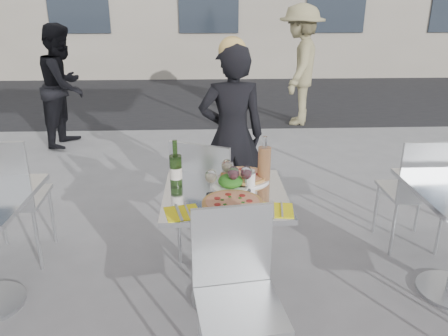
{
  "coord_description": "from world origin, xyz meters",
  "views": [
    {
      "loc": [
        -0.11,
        -2.34,
        1.81
      ],
      "look_at": [
        0.0,
        0.15,
        0.85
      ],
      "focal_mm": 35.0,
      "sensor_mm": 36.0,
      "label": 1
    }
  ],
  "objects_px": {
    "wineglass_white_a": "(211,177)",
    "napkin_left": "(182,213)",
    "salad_plate": "(230,182)",
    "wineglass_white_b": "(227,167)",
    "napkin_right": "(276,210)",
    "wineglass_red_b": "(246,174)",
    "chair_near": "(236,283)",
    "pizza_near": "(233,203)",
    "pedestrian_a": "(64,86)",
    "chair_far": "(207,192)",
    "wine_bottle": "(176,169)",
    "pedestrian_b": "(300,66)",
    "wineglass_red_a": "(233,174)",
    "pizza_far": "(244,176)",
    "carafe": "(264,163)",
    "woman_diner": "(232,136)",
    "side_chair_lfar": "(6,192)",
    "main_table": "(225,225)",
    "side_chair_rfar": "(418,186)",
    "sugar_shaker": "(250,179)"
  },
  "relations": [
    {
      "from": "chair_near",
      "to": "woman_diner",
      "type": "distance_m",
      "value": 1.73
    },
    {
      "from": "pedestrian_b",
      "to": "wineglass_white_a",
      "type": "relative_size",
      "value": 11.34
    },
    {
      "from": "salad_plate",
      "to": "wineglass_white_b",
      "type": "relative_size",
      "value": 1.4
    },
    {
      "from": "pizza_far",
      "to": "salad_plate",
      "type": "bearing_deg",
      "value": -122.96
    },
    {
      "from": "chair_near",
      "to": "woman_diner",
      "type": "height_order",
      "value": "woman_diner"
    },
    {
      "from": "woman_diner",
      "to": "pedestrian_b",
      "type": "bearing_deg",
      "value": -115.5
    },
    {
      "from": "pedestrian_b",
      "to": "napkin_left",
      "type": "height_order",
      "value": "pedestrian_b"
    },
    {
      "from": "wine_bottle",
      "to": "sugar_shaker",
      "type": "distance_m",
      "value": 0.45
    },
    {
      "from": "wine_bottle",
      "to": "napkin_left",
      "type": "relative_size",
      "value": 1.37
    },
    {
      "from": "side_chair_rfar",
      "to": "sugar_shaker",
      "type": "xyz_separation_m",
      "value": [
        -1.29,
        -0.46,
        0.27
      ]
    },
    {
      "from": "wine_bottle",
      "to": "carafe",
      "type": "bearing_deg",
      "value": 7.48
    },
    {
      "from": "wineglass_red_a",
      "to": "pizza_far",
      "type": "bearing_deg",
      "value": 67.71
    },
    {
      "from": "side_chair_lfar",
      "to": "woman_diner",
      "type": "relative_size",
      "value": 0.65
    },
    {
      "from": "main_table",
      "to": "side_chair_rfar",
      "type": "xyz_separation_m",
      "value": [
        1.45,
        0.54,
        -0.0
      ]
    },
    {
      "from": "salad_plate",
      "to": "wineglass_white_a",
      "type": "bearing_deg",
      "value": -142.05
    },
    {
      "from": "pizza_near",
      "to": "side_chair_rfar",
      "type": "bearing_deg",
      "value": 26.47
    },
    {
      "from": "wineglass_red_a",
      "to": "napkin_left",
      "type": "height_order",
      "value": "wineglass_red_a"
    },
    {
      "from": "pedestrian_a",
      "to": "pizza_near",
      "type": "relative_size",
      "value": 4.58
    },
    {
      "from": "carafe",
      "to": "wineglass_white_a",
      "type": "distance_m",
      "value": 0.39
    },
    {
      "from": "wineglass_red_a",
      "to": "wine_bottle",
      "type": "bearing_deg",
      "value": 166.87
    },
    {
      "from": "chair_far",
      "to": "wine_bottle",
      "type": "distance_m",
      "value": 0.49
    },
    {
      "from": "wineglass_white_b",
      "to": "napkin_left",
      "type": "xyz_separation_m",
      "value": [
        -0.26,
        -0.4,
        -0.11
      ]
    },
    {
      "from": "wine_bottle",
      "to": "pizza_near",
      "type": "bearing_deg",
      "value": -39.43
    },
    {
      "from": "napkin_right",
      "to": "wineglass_red_b",
      "type": "bearing_deg",
      "value": 125.32
    },
    {
      "from": "side_chair_lfar",
      "to": "carafe",
      "type": "relative_size",
      "value": 3.35
    },
    {
      "from": "main_table",
      "to": "chair_near",
      "type": "bearing_deg",
      "value": -87.15
    },
    {
      "from": "chair_near",
      "to": "sugar_shaker",
      "type": "bearing_deg",
      "value": 71.08
    },
    {
      "from": "wineglass_white_a",
      "to": "napkin_right",
      "type": "xyz_separation_m",
      "value": [
        0.35,
        -0.22,
        -0.11
      ]
    },
    {
      "from": "salad_plate",
      "to": "carafe",
      "type": "xyz_separation_m",
      "value": [
        0.21,
        0.1,
        0.08
      ]
    },
    {
      "from": "napkin_left",
      "to": "wineglass_white_a",
      "type": "bearing_deg",
      "value": 42.95
    },
    {
      "from": "napkin_left",
      "to": "chair_near",
      "type": "bearing_deg",
      "value": -62.82
    },
    {
      "from": "wineglass_white_a",
      "to": "napkin_right",
      "type": "bearing_deg",
      "value": -32.28
    },
    {
      "from": "wine_bottle",
      "to": "wineglass_white_a",
      "type": "distance_m",
      "value": 0.24
    },
    {
      "from": "woman_diner",
      "to": "wineglass_red_a",
      "type": "bearing_deg",
      "value": 82.52
    },
    {
      "from": "chair_near",
      "to": "pizza_near",
      "type": "bearing_deg",
      "value": 81.19
    },
    {
      "from": "side_chair_lfar",
      "to": "wineglass_white_b",
      "type": "relative_size",
      "value": 6.18
    },
    {
      "from": "side_chair_lfar",
      "to": "carafe",
      "type": "height_order",
      "value": "carafe"
    },
    {
      "from": "carafe",
      "to": "wineglass_white_b",
      "type": "xyz_separation_m",
      "value": [
        -0.23,
        -0.03,
        -0.01
      ]
    },
    {
      "from": "chair_far",
      "to": "chair_near",
      "type": "xyz_separation_m",
      "value": [
        0.14,
        -1.0,
        -0.03
      ]
    },
    {
      "from": "wine_bottle",
      "to": "wineglass_white_b",
      "type": "bearing_deg",
      "value": 7.59
    },
    {
      "from": "sugar_shaker",
      "to": "main_table",
      "type": "bearing_deg",
      "value": -151.28
    },
    {
      "from": "chair_near",
      "to": "pedestrian_a",
      "type": "height_order",
      "value": "pedestrian_a"
    },
    {
      "from": "napkin_right",
      "to": "wine_bottle",
      "type": "bearing_deg",
      "value": 155.97
    },
    {
      "from": "wineglass_white_a",
      "to": "napkin_right",
      "type": "relative_size",
      "value": 0.78
    },
    {
      "from": "chair_far",
      "to": "chair_near",
      "type": "height_order",
      "value": "chair_far"
    },
    {
      "from": "carafe",
      "to": "sugar_shaker",
      "type": "height_order",
      "value": "carafe"
    },
    {
      "from": "wineglass_white_a",
      "to": "napkin_left",
      "type": "relative_size",
      "value": 0.73
    },
    {
      "from": "pizza_far",
      "to": "wineglass_white_b",
      "type": "xyz_separation_m",
      "value": [
        -0.11,
        -0.07,
        0.09
      ]
    },
    {
      "from": "pizza_near",
      "to": "chair_far",
      "type": "bearing_deg",
      "value": 103.34
    },
    {
      "from": "carafe",
      "to": "napkin_left",
      "type": "relative_size",
      "value": 1.34
    }
  ]
}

